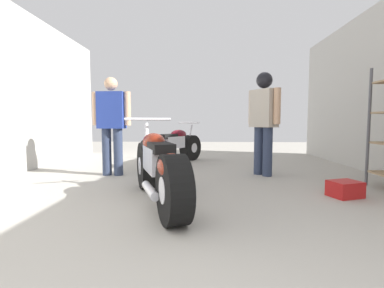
# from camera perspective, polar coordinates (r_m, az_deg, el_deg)

# --- Properties ---
(ground_plane) EXTENTS (16.68, 16.68, 0.00)m
(ground_plane) POSITION_cam_1_polar(r_m,az_deg,el_deg) (4.19, 0.40, -7.80)
(ground_plane) COLOR #A8A399
(motorcycle_maroon_cruiser) EXTENTS (0.95, 1.97, 0.95)m
(motorcycle_maroon_cruiser) POSITION_cam_1_polar(r_m,az_deg,el_deg) (3.07, -6.90, -4.85)
(motorcycle_maroon_cruiser) COLOR black
(motorcycle_maroon_cruiser) RESTS_ON ground_plane
(motorcycle_black_naked) EXTENTS (1.20, 1.73, 0.89)m
(motorcycle_black_naked) POSITION_cam_1_polar(r_m,az_deg,el_deg) (5.97, -4.14, -0.53)
(motorcycle_black_naked) COLOR black
(motorcycle_black_naked) RESTS_ON ground_plane
(mechanic_in_blue) EXTENTS (0.65, 0.25, 1.62)m
(mechanic_in_blue) POSITION_cam_1_polar(r_m,az_deg,el_deg) (4.84, -16.03, 4.66)
(mechanic_in_blue) COLOR #2D3851
(mechanic_in_blue) RESTS_ON ground_plane
(mechanic_with_helmet) EXTENTS (0.46, 0.61, 1.71)m
(mechanic_with_helmet) POSITION_cam_1_polar(r_m,az_deg,el_deg) (4.80, 14.40, 5.92)
(mechanic_with_helmet) COLOR #2D3851
(mechanic_with_helmet) RESTS_ON ground_plane
(red_toolbox) EXTENTS (0.41, 0.37, 0.19)m
(red_toolbox) POSITION_cam_1_polar(r_m,az_deg,el_deg) (3.84, 28.70, -8.04)
(red_toolbox) COLOR #B21919
(red_toolbox) RESTS_ON ground_plane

